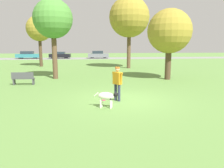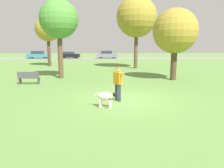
{
  "view_description": "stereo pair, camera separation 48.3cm",
  "coord_description": "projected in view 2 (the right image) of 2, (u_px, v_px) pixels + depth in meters",
  "views": [
    {
      "loc": [
        -1.59,
        -9.93,
        2.58
      ],
      "look_at": [
        -0.64,
        -0.63,
        0.9
      ],
      "focal_mm": 35.0,
      "sensor_mm": 36.0,
      "label": 1
    },
    {
      "loc": [
        -1.11,
        -9.97,
        2.58
      ],
      "look_at": [
        -0.64,
        -0.63,
        0.9
      ],
      "focal_mm": 35.0,
      "sensor_mm": 36.0,
      "label": 2
    }
  ],
  "objects": [
    {
      "name": "park_bench",
      "position": [
        29.0,
        77.0,
        14.48
      ],
      "size": [
        1.41,
        0.45,
        0.84
      ],
      "rotation": [
        0.0,
        0.0,
        3.11
      ],
      "color": "#47474C",
      "rests_on": "ground_plane"
    },
    {
      "name": "tree_far_left",
      "position": [
        48.0,
        29.0,
        26.17
      ],
      "size": [
        3.02,
        3.02,
        6.02
      ],
      "color": "#4C3826",
      "rests_on": "ground_plane"
    },
    {
      "name": "tree_near_right",
      "position": [
        175.0,
        31.0,
        15.74
      ],
      "size": [
        3.24,
        3.24,
        5.19
      ],
      "color": "#4C3826",
      "rests_on": "ground_plane"
    },
    {
      "name": "tree_near_left",
      "position": [
        59.0,
        20.0,
        16.37
      ],
      "size": [
        2.92,
        2.92,
        5.96
      ],
      "color": "brown",
      "rests_on": "ground_plane"
    },
    {
      "name": "frisbee",
      "position": [
        104.0,
        100.0,
        10.34
      ],
      "size": [
        0.24,
        0.24,
        0.02
      ],
      "color": "#E52366",
      "rests_on": "ground_plane"
    },
    {
      "name": "parked_car_black",
      "position": [
        69.0,
        55.0,
        42.66
      ],
      "size": [
        4.06,
        2.02,
        1.29
      ],
      "rotation": [
        0.0,
        0.0,
        -0.05
      ],
      "color": "black",
      "rests_on": "ground_plane"
    },
    {
      "name": "parked_car_teal",
      "position": [
        38.0,
        55.0,
        42.34
      ],
      "size": [
        4.41,
        1.89,
        1.42
      ],
      "rotation": [
        0.0,
        0.0,
        0.05
      ],
      "color": "teal",
      "rests_on": "ground_plane"
    },
    {
      "name": "person",
      "position": [
        118.0,
        81.0,
        10.05
      ],
      "size": [
        0.47,
        0.6,
        1.58
      ],
      "rotation": [
        0.0,
        0.0,
        -0.93
      ],
      "color": "#2D334C",
      "rests_on": "ground_plane"
    },
    {
      "name": "far_road_strip",
      "position": [
        107.0,
        58.0,
        42.78
      ],
      "size": [
        120.0,
        6.0,
        0.01
      ],
      "color": "gray",
      "rests_on": "ground_plane"
    },
    {
      "name": "dog",
      "position": [
        106.0,
        97.0,
        9.01
      ],
      "size": [
        1.01,
        0.52,
        0.68
      ],
      "rotation": [
        0.0,
        0.0,
        5.95
      ],
      "color": "silver",
      "rests_on": "ground_plane"
    },
    {
      "name": "parked_car_grey",
      "position": [
        107.0,
        55.0,
        42.65
      ],
      "size": [
        4.05,
        1.96,
        1.44
      ],
      "rotation": [
        0.0,
        0.0,
        -0.04
      ],
      "color": "slate",
      "rests_on": "ground_plane"
    },
    {
      "name": "ground_plane",
      "position": [
        125.0,
        100.0,
        10.31
      ],
      "size": [
        120.0,
        120.0,
        0.0
      ],
      "primitive_type": "plane",
      "color": "#608C42"
    },
    {
      "name": "tree_mid_center",
      "position": [
        137.0,
        17.0,
        23.5
      ],
      "size": [
        4.37,
        4.37,
        7.74
      ],
      "color": "brown",
      "rests_on": "ground_plane"
    }
  ]
}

